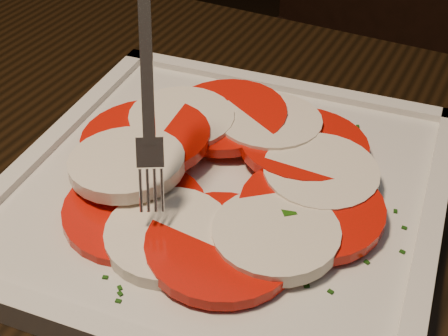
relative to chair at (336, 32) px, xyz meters
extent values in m
cube|color=black|center=(0.11, -0.84, 0.20)|extent=(1.26, 0.90, 0.04)
cylinder|color=black|center=(-0.40, -0.46, -0.18)|extent=(0.06, 0.06, 0.71)
cube|color=black|center=(-0.03, -0.08, -0.08)|extent=(0.55, 0.55, 0.04)
cylinder|color=black|center=(-0.27, -0.18, -0.33)|extent=(0.04, 0.04, 0.41)
cylinder|color=black|center=(0.06, -0.32, -0.33)|extent=(0.04, 0.04, 0.41)
cylinder|color=black|center=(-0.13, 0.16, -0.33)|extent=(0.04, 0.04, 0.41)
cylinder|color=black|center=(0.20, 0.02, -0.33)|extent=(0.04, 0.04, 0.41)
cube|color=silver|center=(0.08, -0.75, 0.22)|extent=(0.31, 0.31, 0.01)
cylinder|color=red|center=(0.04, -0.80, 0.24)|extent=(0.10, 0.10, 0.01)
cylinder|color=silver|center=(0.07, -0.82, 0.24)|extent=(0.08, 0.08, 0.01)
cylinder|color=red|center=(0.11, -0.81, 0.24)|extent=(0.10, 0.10, 0.01)
cylinder|color=silver|center=(0.13, -0.79, 0.24)|extent=(0.08, 0.08, 0.01)
cylinder|color=red|center=(0.15, -0.76, 0.24)|extent=(0.10, 0.10, 0.01)
cylinder|color=silver|center=(0.14, -0.72, 0.24)|extent=(0.08, 0.08, 0.02)
cylinder|color=red|center=(0.12, -0.69, 0.24)|extent=(0.10, 0.10, 0.01)
cylinder|color=silver|center=(0.09, -0.68, 0.24)|extent=(0.08, 0.08, 0.01)
cylinder|color=red|center=(0.06, -0.68, 0.25)|extent=(0.10, 0.10, 0.02)
cylinder|color=silver|center=(0.03, -0.70, 0.25)|extent=(0.08, 0.08, 0.01)
cylinder|color=red|center=(0.01, -0.74, 0.25)|extent=(0.10, 0.10, 0.01)
cylinder|color=silver|center=(0.02, -0.77, 0.25)|extent=(0.08, 0.08, 0.02)
cube|color=#21570E|center=(0.06, -0.71, 0.24)|extent=(0.04, 0.04, 0.01)
cube|color=#21570E|center=(0.09, -0.70, 0.24)|extent=(0.05, 0.03, 0.01)
cube|color=#21570E|center=(0.05, -0.70, 0.24)|extent=(0.02, 0.04, 0.00)
cube|color=#21570E|center=(0.13, -0.76, 0.24)|extent=(0.03, 0.04, 0.01)
cube|color=#21570E|center=(0.06, -0.78, 0.24)|extent=(0.03, 0.01, 0.00)
cube|color=#21570E|center=(0.14, -0.72, 0.24)|extent=(0.02, 0.05, 0.01)
cube|color=#21570E|center=(0.04, -0.69, 0.24)|extent=(0.02, 0.04, 0.00)
cube|color=#12390A|center=(0.04, -0.84, 0.23)|extent=(0.00, 0.00, 0.00)
cube|color=#12390A|center=(0.18, -0.77, 0.23)|extent=(0.00, 0.00, 0.00)
cube|color=#12390A|center=(0.09, -0.84, 0.23)|extent=(0.00, 0.00, 0.00)
cube|color=#12390A|center=(0.17, -0.70, 0.23)|extent=(0.00, 0.00, 0.00)
cube|color=#12390A|center=(0.12, -0.84, 0.23)|extent=(0.00, 0.00, 0.00)
cube|color=#12390A|center=(0.14, -0.67, 0.23)|extent=(0.00, 0.00, 0.00)
cube|color=#12390A|center=(0.21, -0.77, 0.23)|extent=(0.00, 0.00, 0.00)
cube|color=#12390A|center=(0.05, -0.86, 0.23)|extent=(0.00, 0.00, 0.00)
cube|color=#12390A|center=(0.19, -0.79, 0.23)|extent=(0.00, 0.00, 0.00)
cube|color=#12390A|center=(0.09, -0.65, 0.23)|extent=(0.00, 0.00, 0.00)
cube|color=#12390A|center=(0.17, -0.71, 0.23)|extent=(0.00, 0.00, 0.00)
cube|color=#12390A|center=(0.21, -0.74, 0.23)|extent=(0.00, 0.00, 0.00)
cube|color=#12390A|center=(-0.03, -0.70, 0.23)|extent=(0.00, 0.00, 0.00)
cube|color=#12390A|center=(0.05, -0.65, 0.23)|extent=(0.00, 0.00, 0.00)
cube|color=#12390A|center=(0.06, -0.86, 0.23)|extent=(0.00, 0.00, 0.00)
cube|color=#12390A|center=(0.06, -0.87, 0.23)|extent=(0.00, 0.00, 0.00)
cube|color=#12390A|center=(0.00, -0.79, 0.23)|extent=(0.00, 0.00, 0.00)
cube|color=#12390A|center=(0.07, -0.65, 0.23)|extent=(0.00, 0.00, 0.00)
cube|color=#12390A|center=(0.16, -0.82, 0.23)|extent=(0.00, 0.00, 0.00)
cube|color=#12390A|center=(0.18, -0.82, 0.23)|extent=(0.00, 0.00, 0.00)
cube|color=#12390A|center=(0.06, -0.87, 0.23)|extent=(0.00, 0.00, 0.00)
cube|color=#12390A|center=(0.20, -0.73, 0.23)|extent=(0.00, 0.00, 0.00)
cube|color=#12390A|center=(-0.01, -0.74, 0.23)|extent=(0.00, 0.00, 0.00)
cube|color=#12390A|center=(-0.05, -0.73, 0.23)|extent=(0.00, 0.00, 0.00)
cube|color=#12390A|center=(0.15, -0.64, 0.23)|extent=(0.00, 0.00, 0.00)
camera|label=1|loc=(0.21, -1.07, 0.52)|focal=50.00mm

